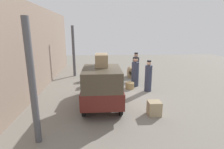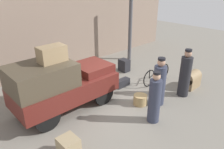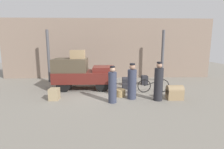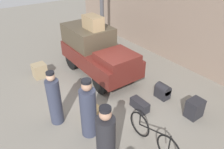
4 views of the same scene
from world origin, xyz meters
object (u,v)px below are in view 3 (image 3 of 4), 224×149
Objects in this scene: suitcase_small_leather at (144,80)px; suitcase_black_upright at (128,86)px; porter_standing_middle at (112,86)px; porter_carrying_trunk at (132,83)px; porter_with_bicycle at (159,83)px; truck at (81,72)px; suitcase_tan_flat at (126,81)px; trunk_umber_medium at (54,94)px; wicker_basket at (121,93)px; trunk_on_truck_roof at (78,54)px; trunk_wicker_pale at (175,92)px; bicycle at (153,86)px.

suitcase_black_upright is (-1.23, -1.09, -0.14)m from suitcase_small_leather.
suitcase_small_leather is (2.23, 3.44, -0.48)m from porter_standing_middle.
porter_carrying_trunk is 0.95× the size of porter_with_bicycle.
truck is 3.08m from porter_standing_middle.
trunk_umber_medium is at bearing -142.74° from suitcase_tan_flat.
porter_carrying_trunk reaches higher than trunk_umber_medium.
wicker_basket is 3.42m from trunk_on_truck_roof.
truck is 5.28m from trunk_wicker_pale.
trunk_umber_medium is (-4.96, 0.26, -0.57)m from porter_with_bicycle.
truck is at bearing 149.87° from porter_with_bicycle.
bicycle is at bearing 38.37° from porter_carrying_trunk.
porter_with_bicycle is 2.51m from suitcase_black_upright.
porter_standing_middle is 2.63m from suitcase_black_upright.
truck is at bearing 143.64° from porter_carrying_trunk.
truck is at bearing 167.11° from bicycle.
suitcase_small_leather is at bearing 41.59° from suitcase_black_upright.
porter_standing_middle is 0.92× the size of porter_with_bicycle.
trunk_on_truck_roof reaches higher than porter_with_bicycle.
trunk_umber_medium is at bearing 169.65° from porter_standing_middle.
trunk_on_truck_roof reaches higher than suitcase_small_leather.
suitcase_small_leather is (5.01, 2.93, 0.02)m from trunk_umber_medium.
suitcase_tan_flat is 0.89× the size of suitcase_small_leather.
bicycle reaches higher than suitcase_tan_flat.
porter_standing_middle reaches higher than suitcase_tan_flat.
porter_with_bicycle is 0.99m from trunk_wicker_pale.
porter_standing_middle is at bearing -122.98° from suitcase_small_leather.
trunk_on_truck_roof is at bearing 167.60° from bicycle.
porter_carrying_trunk is 3.78m from trunk_umber_medium.
suitcase_small_leather is at bearing 30.32° from trunk_umber_medium.
porter_with_bicycle is 3.33× the size of trunk_umber_medium.
suitcase_black_upright is (0.55, 1.43, -0.03)m from wicker_basket.
porter_standing_middle is at bearing -173.07° from trunk_wicker_pale.
porter_carrying_trunk is at bearing 0.25° from trunk_umber_medium.
suitcase_tan_flat is 1.04m from suitcase_black_upright.
trunk_on_truck_roof is at bearing 145.23° from porter_carrying_trunk.
bicycle is (4.07, -0.93, -0.60)m from truck.
bicycle is at bearing 12.03° from trunk_umber_medium.
trunk_wicker_pale is at bearing 8.29° from porter_with_bicycle.
suitcase_black_upright is at bearing 150.07° from bicycle.
trunk_wicker_pale is 1.13× the size of suitcase_black_upright.
suitcase_tan_flat is (0.04, 2.86, -0.52)m from porter_carrying_trunk.
porter_standing_middle is 0.97× the size of porter_carrying_trunk.
trunk_wicker_pale is (5.81, -0.14, 0.07)m from trunk_umber_medium.
trunk_on_truck_roof reaches higher than wicker_basket.
suitcase_tan_flat is (0.55, 2.47, 0.09)m from wicker_basket.
truck is 2.07× the size of porter_standing_middle.
porter_with_bicycle reaches higher than wicker_basket.
wicker_basket is 1.96m from porter_with_bicycle.
wicker_basket is 0.59× the size of trunk_on_truck_roof.
bicycle is at bearing -87.30° from suitcase_small_leather.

